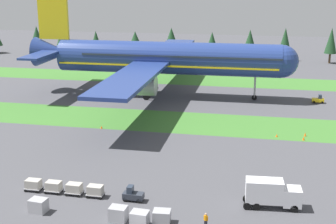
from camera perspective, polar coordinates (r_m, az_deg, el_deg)
name	(u,v)px	position (r m, az deg, el deg)	size (l,w,h in m)	color
grass_strip_near	(195,123)	(94.04, 3.20, -1.29)	(320.00, 14.69, 0.01)	#3D752D
grass_strip_far	(217,81)	(133.91, 5.81, 3.73)	(320.00, 14.69, 0.01)	#3D752D
airliner	(161,58)	(113.80, -0.79, 6.48)	(63.25, 78.04, 25.92)	navy
baggage_tug	(133,195)	(61.76, -4.21, -9.77)	(2.62, 1.35, 1.97)	#2D333D
cargo_dolly_lead	(95,190)	(63.25, -8.63, -9.17)	(2.23, 1.54, 1.55)	#A3A3A8
cargo_dolly_second	(74,188)	(64.30, -11.07, -8.87)	(2.23, 1.54, 1.55)	#A3A3A8
cargo_dolly_third	(54,186)	(65.45, -13.43, -8.56)	(2.23, 1.54, 1.55)	#A3A3A8
cargo_dolly_fourth	(33,184)	(66.72, -15.70, -8.25)	(2.23, 1.54, 1.55)	#A3A3A8
catering_truck	(272,193)	(60.76, 12.22, -9.36)	(7.11, 2.84, 3.58)	silver
pushback_tractor	(318,100)	(113.97, 17.42, 1.42)	(2.61, 1.33, 1.97)	yellow
ground_crew_marshaller	(206,220)	(55.67, 4.51, -12.62)	(0.53, 0.36, 1.74)	black
uld_container_0	(38,206)	(60.89, -15.15, -10.68)	(2.00, 1.60, 1.66)	#A3A3A8
uld_container_1	(118,214)	(57.19, -5.93, -11.94)	(2.00, 1.60, 1.73)	#A3A3A8
uld_container_2	(140,219)	(55.94, -3.38, -12.53)	(2.00, 1.60, 1.74)	#A3A3A8
uld_container_3	(162,217)	(56.46, -0.74, -12.33)	(2.00, 1.60, 1.56)	#A3A3A8
taxiway_marker_0	(277,135)	(87.80, 12.80, -2.72)	(0.44, 0.44, 0.53)	orange
taxiway_marker_1	(304,138)	(87.11, 15.81, -3.03)	(0.44, 0.44, 0.66)	orange
taxiway_marker_2	(305,134)	(89.37, 15.99, -2.56)	(0.44, 0.44, 0.70)	orange
taxiway_marker_3	(102,127)	(91.21, -7.90, -1.80)	(0.44, 0.44, 0.50)	orange
distant_tree_line	(243,41)	(167.87, 8.96, 8.31)	(181.13, 10.51, 11.80)	#4C3823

